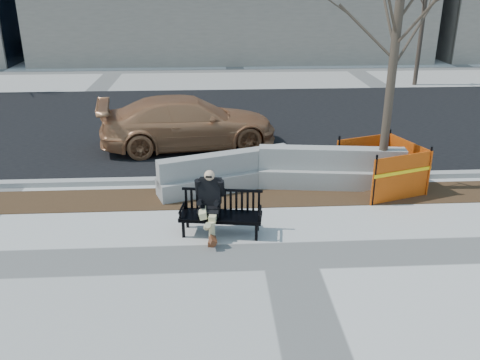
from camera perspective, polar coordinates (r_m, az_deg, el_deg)
The scene contains 11 objects.
ground at distance 9.23m, azimuth 5.41°, elevation -8.40°, with size 120.00×120.00×0.00m, color beige.
mulch_strip at distance 11.52m, azimuth 3.53°, elevation -1.82°, with size 40.00×1.20×0.02m, color #47301C.
asphalt_street at distance 17.34m, azimuth 1.15°, elevation 6.49°, with size 60.00×10.40×0.01m, color black.
curb at distance 12.37m, azimuth 3.03°, elevation 0.19°, with size 60.00×0.25×0.12m, color #9E9B93.
bench at distance 9.92m, azimuth -2.12°, elevation -6.00°, with size 1.59×0.57×0.85m, color black, non-canonical shape.
seated_man at distance 9.98m, azimuth -3.36°, elevation -5.82°, with size 0.55×0.91×1.27m, color black, non-canonical shape.
tree_fence at distance 12.37m, azimuth 15.28°, elevation -0.89°, with size 2.30×2.30×5.76m, color #EB590E, non-canonical shape.
sedan at distance 14.92m, azimuth -5.66°, elevation 3.76°, with size 2.03×4.99×1.45m, color #AC7147.
jersey_barrier_left at distance 11.89m, azimuth -1.63°, elevation -1.04°, with size 3.14×0.63×0.90m, color gray, non-canonical shape.
jersey_barrier_right at distance 12.24m, azimuth 9.98°, elevation -0.67°, with size 3.35×0.67×0.96m, color #9D9B93, non-canonical shape.
far_tree_right at distance 24.71m, azimuth 18.91°, elevation 10.04°, with size 2.09×2.09×5.64m, color #41342A, non-canonical shape.
Camera 1 is at (-1.32, -7.85, 4.67)m, focal length 38.18 mm.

